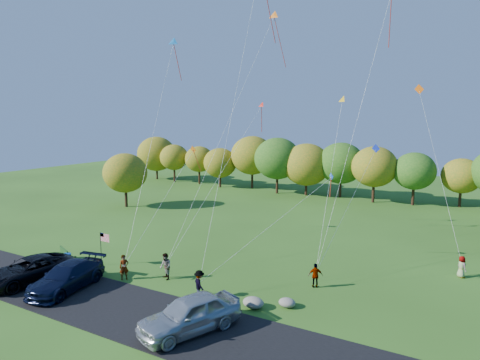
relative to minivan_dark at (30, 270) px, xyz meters
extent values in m
plane|color=#2C5317|center=(9.20, 4.19, -0.92)|extent=(140.00, 140.00, 0.00)
cube|color=black|center=(9.20, 0.19, -0.89)|extent=(44.00, 6.00, 0.06)
cylinder|color=#351E13|center=(-25.83, 40.84, 0.22)|extent=(0.36, 0.36, 2.28)
ellipsoid|color=#215717|center=(-25.83, 40.84, 3.59)|extent=(6.86, 6.86, 6.18)
cylinder|color=#351E13|center=(-21.59, 42.72, 0.23)|extent=(0.36, 0.36, 2.30)
ellipsoid|color=#215717|center=(-21.59, 42.72, 3.60)|extent=(6.85, 6.85, 6.16)
cylinder|color=#351E13|center=(-15.89, 43.32, 0.19)|extent=(0.36, 0.36, 2.21)
ellipsoid|color=#406519|center=(-15.89, 43.32, 2.98)|extent=(5.20, 5.20, 4.68)
cylinder|color=#351E13|center=(-11.40, 41.98, 0.57)|extent=(0.36, 0.36, 2.98)
ellipsoid|color=#215717|center=(-11.40, 41.98, 3.79)|extent=(5.30, 5.30, 4.77)
cylinder|color=#351E13|center=(-5.12, 41.70, 0.51)|extent=(0.36, 0.36, 2.86)
ellipsoid|color=#406519|center=(-5.12, 41.70, 4.01)|extent=(6.35, 6.35, 5.72)
cylinder|color=#351E13|center=(-0.32, 42.15, 0.41)|extent=(0.36, 0.36, 2.65)
ellipsoid|color=#215717|center=(-0.32, 42.15, 3.36)|extent=(5.00, 5.00, 4.50)
cylinder|color=#351E13|center=(3.89, 41.25, 0.60)|extent=(0.36, 0.36, 3.03)
ellipsoid|color=#406519|center=(3.89, 41.25, 3.96)|extent=(5.70, 5.70, 5.13)
cylinder|color=#351E13|center=(9.84, 42.93, 0.66)|extent=(0.36, 0.36, 3.16)
ellipsoid|color=#406519|center=(9.84, 42.93, 4.19)|extent=(5.98, 5.98, 5.39)
cylinder|color=#351E13|center=(14.58, 41.31, 0.34)|extent=(0.36, 0.36, 2.53)
ellipsoid|color=#406519|center=(14.58, 41.31, 3.78)|extent=(6.69, 6.69, 6.02)
cylinder|color=#351E13|center=(18.70, 43.25, 0.25)|extent=(0.36, 0.36, 2.35)
ellipsoid|color=#215717|center=(18.70, 43.25, 3.54)|extent=(6.51, 6.51, 5.86)
cylinder|color=#351E13|center=(24.70, 42.06, 0.52)|extent=(0.36, 0.36, 2.88)
ellipsoid|color=#406519|center=(24.70, 42.06, 3.99)|extent=(6.26, 6.26, 5.63)
cylinder|color=#351E13|center=(-12.80, 22.19, 0.38)|extent=(0.36, 0.36, 2.60)
ellipsoid|color=#406519|center=(-12.80, 22.19, 3.50)|extent=(5.60, 5.60, 5.04)
imported|color=black|center=(0.00, 0.00, 0.00)|extent=(3.66, 6.51, 1.72)
imported|color=black|center=(3.35, 0.40, 0.00)|extent=(3.49, 6.30, 1.73)
imported|color=#AFB4BB|center=(13.87, -0.09, 0.12)|extent=(4.32, 6.22, 1.97)
imported|color=#4C4C59|center=(5.28, 3.71, -0.02)|extent=(0.74, 0.79, 1.80)
imported|color=#4C4C59|center=(7.80, 5.21, 0.03)|extent=(1.16, 1.09, 1.89)
imported|color=#4C4C59|center=(11.71, 3.84, -0.02)|extent=(1.34, 1.21, 1.81)
imported|color=#4C4C59|center=(17.58, 9.14, -0.08)|extent=(1.06, 0.82, 1.68)
imported|color=#4C4C59|center=(26.08, 16.16, -0.13)|extent=(0.88, 0.91, 1.58)
cube|color=#173F17|center=(-1.78, 4.36, -0.46)|extent=(1.86, 0.85, 0.07)
cube|color=#173F17|center=(-1.78, 4.17, -0.14)|extent=(1.84, 0.79, 0.60)
cube|color=#173F17|center=(-2.60, 4.36, -0.69)|extent=(0.26, 0.49, 0.46)
cube|color=#173F17|center=(-0.97, 4.36, -0.69)|extent=(0.26, 0.49, 0.46)
cylinder|color=#0B41AD|center=(-0.83, 3.71, -0.46)|extent=(0.61, 0.61, 0.92)
cylinder|color=black|center=(1.51, 5.04, 0.40)|extent=(0.05, 0.05, 2.64)
cube|color=red|center=(1.98, 5.04, 1.35)|extent=(0.95, 0.63, 0.02)
cube|color=navy|center=(1.70, 5.05, 1.54)|extent=(0.38, 0.02, 0.30)
ellipsoid|color=gray|center=(15.41, 4.25, -0.59)|extent=(1.34, 1.05, 0.67)
ellipsoid|color=slate|center=(17.14, 5.38, -0.64)|extent=(1.06, 0.88, 0.55)
cone|color=#126AB8|center=(2.63, 13.16, 17.07)|extent=(1.09, 0.80, 0.88)
cone|color=#CB9C0D|center=(16.18, 18.56, 12.01)|extent=(0.91, 0.75, 0.74)
cube|color=#ED5D10|center=(22.40, 16.98, 12.59)|extent=(0.71, 0.36, 0.73)
cube|color=orange|center=(2.35, 16.22, 7.45)|extent=(0.79, 0.31, 0.76)
cone|color=orange|center=(8.89, 20.32, 19.97)|extent=(1.09, 0.55, 0.97)
cube|color=#1326C0|center=(19.02, 19.10, 7.97)|extent=(0.72, 0.25, 0.73)
cone|color=red|center=(7.43, 20.77, 11.75)|extent=(0.87, 0.64, 0.70)
cube|color=blue|center=(16.70, 14.67, 5.99)|extent=(0.45, 0.40, 0.56)
camera|label=1|loc=(26.95, -17.43, 10.55)|focal=32.00mm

